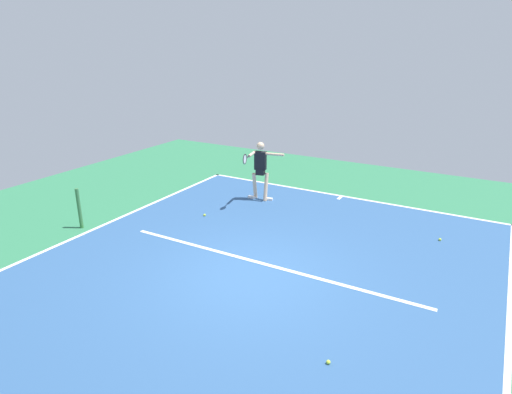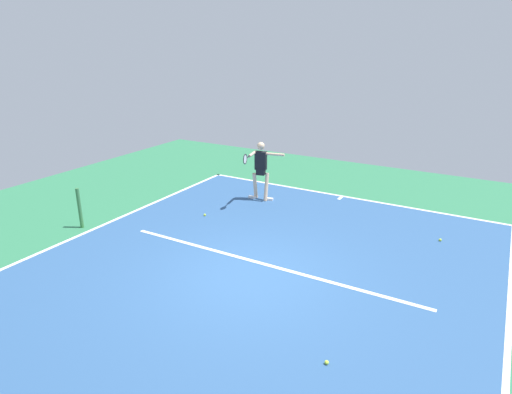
# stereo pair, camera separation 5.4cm
# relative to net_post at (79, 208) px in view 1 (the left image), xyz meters

# --- Properties ---
(ground_plane) EXTENTS (19.69, 19.69, 0.00)m
(ground_plane) POSITION_rel_net_post_xyz_m (-5.05, 0.00, -0.54)
(ground_plane) COLOR #2D754C
(court_surface) EXTENTS (9.50, 11.53, 0.00)m
(court_surface) POSITION_rel_net_post_xyz_m (-5.05, 0.00, -0.53)
(court_surface) COLOR #2D5484
(court_surface) RESTS_ON ground_plane
(court_line_baseline_near) EXTENTS (9.50, 0.10, 0.01)m
(court_line_baseline_near) POSITION_rel_net_post_xyz_m (-5.05, -5.72, -0.53)
(court_line_baseline_near) COLOR white
(court_line_baseline_near) RESTS_ON ground_plane
(court_line_sideline_left) EXTENTS (0.10, 11.53, 0.01)m
(court_line_sideline_left) POSITION_rel_net_post_xyz_m (-9.75, 0.00, -0.53)
(court_line_sideline_left) COLOR white
(court_line_sideline_left) RESTS_ON ground_plane
(court_line_sideline_right) EXTENTS (0.10, 11.53, 0.01)m
(court_line_sideline_right) POSITION_rel_net_post_xyz_m (-0.35, 0.00, -0.53)
(court_line_sideline_right) COLOR white
(court_line_sideline_right) RESTS_ON ground_plane
(court_line_service) EXTENTS (7.13, 0.10, 0.01)m
(court_line_service) POSITION_rel_net_post_xyz_m (-5.05, -0.60, -0.53)
(court_line_service) COLOR white
(court_line_service) RESTS_ON ground_plane
(court_line_centre_mark) EXTENTS (0.10, 0.30, 0.01)m
(court_line_centre_mark) POSITION_rel_net_post_xyz_m (-5.05, -5.52, -0.53)
(court_line_centre_mark) COLOR white
(court_line_centre_mark) RESTS_ON ground_plane
(net_post) EXTENTS (0.09, 0.09, 1.07)m
(net_post) POSITION_rel_net_post_xyz_m (0.00, 0.00, 0.00)
(net_post) COLOR #38753D
(net_post) RESTS_ON ground_plane
(tennis_player) EXTENTS (1.11, 1.26, 1.79)m
(tennis_player) POSITION_rel_net_post_xyz_m (-2.98, -4.17, 0.50)
(tennis_player) COLOR beige
(tennis_player) RESTS_ON ground_plane
(tennis_ball_near_player) EXTENTS (0.07, 0.07, 0.07)m
(tennis_ball_near_player) POSITION_rel_net_post_xyz_m (-7.40, 1.68, -0.50)
(tennis_ball_near_player) COLOR #C6E53D
(tennis_ball_near_player) RESTS_ON ground_plane
(tennis_ball_by_baseline) EXTENTS (0.07, 0.07, 0.07)m
(tennis_ball_by_baseline) POSITION_rel_net_post_xyz_m (-8.21, -3.75, -0.50)
(tennis_ball_by_baseline) COLOR #C6E53D
(tennis_ball_by_baseline) RESTS_ON ground_plane
(tennis_ball_centre_court) EXTENTS (0.07, 0.07, 0.07)m
(tennis_ball_centre_court) POSITION_rel_net_post_xyz_m (-2.30, -2.23, -0.50)
(tennis_ball_centre_court) COLOR #CCE033
(tennis_ball_centre_court) RESTS_ON ground_plane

